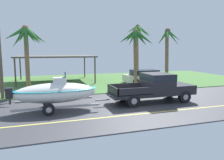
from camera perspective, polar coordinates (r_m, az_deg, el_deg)
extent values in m
cube|color=#38383D|center=(13.54, 4.59, -6.85)|extent=(36.00, 8.00, 0.06)
cube|color=#477538|center=(23.87, -5.67, -0.41)|extent=(36.00, 14.00, 0.11)
cube|color=#DBCC4C|center=(11.96, 7.97, -8.73)|extent=(34.20, 0.12, 0.01)
cube|color=black|center=(14.54, 10.40, -3.27)|extent=(5.50, 1.99, 0.22)
cube|color=black|center=(15.53, 16.86, -1.65)|extent=(1.54, 1.99, 0.38)
cube|color=black|center=(14.62, 11.79, -0.52)|extent=(1.65, 1.99, 1.15)
cube|color=black|center=(14.57, 11.82, 0.82)|extent=(1.67, 2.01, 0.38)
cube|color=black|center=(13.84, 4.59, -3.18)|extent=(2.31, 1.99, 0.04)
cube|color=black|center=(14.67, 3.16, -1.73)|extent=(2.31, 0.08, 0.45)
cube|color=black|center=(12.94, 6.24, -3.05)|extent=(2.31, 0.08, 0.45)
cube|color=black|center=(13.41, 0.20, -2.62)|extent=(0.08, 1.99, 0.45)
cube|color=#333338|center=(13.46, -0.20, -4.29)|extent=(0.12, 1.79, 0.16)
sphere|color=#B2B2B7|center=(13.41, -0.69, -4.12)|extent=(0.10, 0.10, 0.10)
cylinder|color=black|center=(16.29, 14.78, -3.03)|extent=(0.80, 0.28, 0.80)
cylinder|color=#9E9EA3|center=(16.29, 14.78, -3.03)|extent=(0.36, 0.29, 0.36)
cylinder|color=black|center=(14.88, 18.48, -4.20)|extent=(0.80, 0.28, 0.80)
cylinder|color=#9E9EA3|center=(14.88, 18.48, -4.20)|extent=(0.36, 0.29, 0.36)
cylinder|color=black|center=(14.67, 2.82, -3.97)|extent=(0.80, 0.28, 0.80)
cylinder|color=#9E9EA3|center=(14.67, 2.82, -3.97)|extent=(0.36, 0.29, 0.36)
cylinder|color=black|center=(13.08, 5.61, -5.46)|extent=(0.80, 0.28, 0.80)
cylinder|color=#9E9EA3|center=(13.08, 5.61, -5.46)|extent=(0.36, 0.29, 0.36)
cube|color=gray|center=(13.34, -2.54, -5.25)|extent=(0.90, 0.10, 0.08)
cube|color=gray|center=(13.83, -14.67, -5.03)|extent=(4.58, 0.12, 0.10)
cube|color=gray|center=(11.97, -14.09, -7.01)|extent=(4.58, 0.12, 0.10)
cylinder|color=black|center=(13.88, -16.57, -5.31)|extent=(0.64, 0.22, 0.64)
cylinder|color=#9E9EA3|center=(13.88, -16.57, -5.31)|extent=(0.29, 0.23, 0.29)
cylinder|color=black|center=(11.91, -16.27, -7.46)|extent=(0.64, 0.22, 0.64)
cylinder|color=#9E9EA3|center=(11.91, -16.27, -7.46)|extent=(0.29, 0.23, 0.29)
ellipsoid|color=white|center=(12.77, -14.50, -3.28)|extent=(4.58, 1.83, 1.13)
ellipsoid|color=teal|center=(12.73, -14.53, -2.41)|extent=(4.68, 1.87, 0.12)
cube|color=silver|center=(12.69, -13.55, -0.79)|extent=(0.70, 0.60, 0.65)
cube|color=slate|center=(12.66, -12.26, 1.40)|extent=(0.06, 0.56, 0.36)
cube|color=black|center=(12.83, -25.34, -3.10)|extent=(0.36, 0.44, 0.56)
cylinder|color=#4C4C51|center=(12.89, -25.26, -4.45)|extent=(0.12, 0.12, 0.62)
cylinder|color=silver|center=(12.97, -5.44, -0.76)|extent=(0.04, 0.04, 0.50)
cube|color=beige|center=(22.97, 8.99, 0.56)|extent=(4.71, 1.87, 0.70)
cube|color=black|center=(22.79, 8.49, 2.03)|extent=(2.63, 1.72, 0.50)
cylinder|color=black|center=(24.49, 11.40, 0.48)|extent=(0.66, 0.22, 0.66)
cylinder|color=#9E9EA3|center=(24.49, 11.40, 0.48)|extent=(0.30, 0.23, 0.30)
cylinder|color=black|center=(23.04, 13.48, -0.04)|extent=(0.66, 0.22, 0.66)
cylinder|color=#9E9EA3|center=(23.04, 13.48, -0.04)|extent=(0.30, 0.23, 0.30)
cylinder|color=black|center=(23.08, 4.48, 0.17)|extent=(0.66, 0.22, 0.66)
cylinder|color=#9E9EA3|center=(23.08, 4.48, 0.17)|extent=(0.30, 0.23, 0.30)
cylinder|color=black|center=(21.55, 6.21, -0.40)|extent=(0.66, 0.22, 0.66)
cylinder|color=#9E9EA3|center=(21.55, 6.21, -0.40)|extent=(0.30, 0.23, 0.30)
cylinder|color=#4C4238|center=(27.36, -7.21, 3.45)|extent=(0.14, 0.14, 2.68)
cylinder|color=#4C4238|center=(22.04, -4.48, 2.44)|extent=(0.14, 0.14, 2.68)
cylinder|color=#4C4238|center=(26.96, -22.91, 2.83)|extent=(0.14, 0.14, 2.68)
cylinder|color=#4C4238|center=(21.53, -24.05, 1.66)|extent=(0.14, 0.14, 2.68)
cube|color=#4C4742|center=(24.11, -14.74, 6.02)|extent=(7.92, 5.97, 0.14)
cylinder|color=brown|center=(18.33, -21.36, 4.56)|extent=(0.34, 0.45, 5.05)
cone|color=#2D6B2D|center=(18.46, -19.35, 10.87)|extent=(1.78, 0.74, 1.40)
cone|color=#2D6B2D|center=(18.83, -20.05, 10.65)|extent=(1.39, 1.42, 1.41)
cone|color=#2D6B2D|center=(19.20, -20.49, 10.66)|extent=(1.06, 2.03, 1.37)
cone|color=#2D6B2D|center=(18.94, -22.47, 10.73)|extent=(0.97, 1.49, 1.26)
cone|color=#2D6B2D|center=(18.56, -23.24, 10.04)|extent=(1.43, 0.80, 1.67)
cone|color=#2D6B2D|center=(18.03, -24.05, 11.01)|extent=(1.78, 1.20, 1.23)
cone|color=#2D6B2D|center=(17.82, -22.56, 10.87)|extent=(0.81, 1.36, 1.25)
cone|color=#2D6B2D|center=(17.67, -21.50, 10.09)|extent=(0.62, 1.70, 1.85)
cone|color=#2D6B2D|center=(17.68, -19.94, 10.89)|extent=(1.61, 1.76, 1.49)
sphere|color=brown|center=(18.38, -21.76, 12.43)|extent=(0.55, 0.55, 0.55)
cylinder|color=brown|center=(20.00, 6.12, 5.30)|extent=(0.30, 0.67, 5.07)
cone|color=#286028|center=(20.23, 7.65, 10.70)|extent=(1.42, 0.44, 1.53)
cone|color=#286028|center=(20.77, 7.18, 11.22)|extent=(1.63, 1.50, 1.18)
cone|color=#286028|center=(20.76, 4.77, 11.15)|extent=(0.69, 1.99, 1.22)
cone|color=#286028|center=(19.92, 4.06, 11.13)|extent=(1.74, 0.83, 1.34)
cone|color=#286028|center=(19.48, 5.33, 10.77)|extent=(1.34, 1.11, 1.52)
cone|color=#286028|center=(19.49, 6.24, 10.70)|extent=(0.92, 1.42, 1.60)
cone|color=#286028|center=(19.67, 8.47, 10.90)|extent=(1.58, 1.74, 1.52)
sphere|color=brown|center=(20.05, 6.23, 12.55)|extent=(0.48, 0.48, 0.48)
cylinder|color=brown|center=(26.40, 14.18, 6.31)|extent=(0.40, 0.68, 5.62)
cone|color=#2D6B2D|center=(26.84, 15.99, 11.07)|extent=(1.89, 0.48, 1.37)
cone|color=#2D6B2D|center=(27.20, 14.33, 11.11)|extent=(1.23, 1.67, 1.39)
cone|color=#2D6B2D|center=(26.74, 13.23, 10.88)|extent=(1.00, 1.48, 1.64)
cone|color=#2D6B2D|center=(26.09, 13.18, 10.75)|extent=(1.53, 0.40, 1.81)
cone|color=#2D6B2D|center=(25.60, 14.32, 11.41)|extent=(1.40, 1.83, 1.38)
cone|color=#2D6B2D|center=(26.23, 15.76, 10.54)|extent=(1.26, 1.41, 1.87)
sphere|color=brown|center=(26.48, 14.38, 12.38)|extent=(0.64, 0.64, 0.64)
cylinder|color=brown|center=(26.21, 6.64, 7.09)|extent=(0.31, 0.72, 6.18)
cone|color=#387A38|center=(26.79, 8.30, 12.43)|extent=(1.97, 0.67, 1.46)
cone|color=#387A38|center=(26.87, 7.44, 12.17)|extent=(1.50, 1.22, 1.66)
cone|color=#387A38|center=(26.95, 5.92, 12.20)|extent=(0.48, 1.79, 1.66)
cone|color=#387A38|center=(26.52, 5.29, 13.04)|extent=(1.35, 1.25, 0.99)
cone|color=#387A38|center=(25.98, 5.38, 13.08)|extent=(1.55, 0.43, 1.02)
cone|color=#387A38|center=(25.68, 6.31, 13.06)|extent=(1.23, 1.34, 1.10)
cone|color=#387A38|center=(25.57, 7.37, 13.12)|extent=(0.49, 1.76, 1.09)
cone|color=#387A38|center=(26.12, 8.50, 12.53)|extent=(1.66, 1.40, 1.47)
sphere|color=brown|center=(26.35, 6.75, 13.81)|extent=(0.49, 0.49, 0.49)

